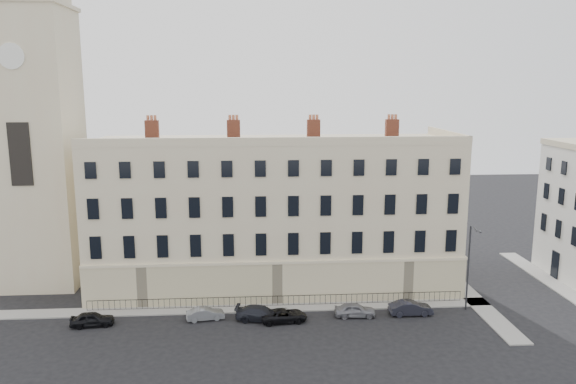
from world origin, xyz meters
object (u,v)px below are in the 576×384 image
object	(u,v)px
car_b	(205,314)
car_e	(355,310)
car_f	(411,308)
streetlamp	(469,264)
car_a	(92,319)
car_d	(284,315)
car_c	(260,313)

from	to	relation	value
car_b	car_e	xyz separation A→B (m)	(13.32, -0.24, 0.07)
car_f	car_e	bearing A→B (deg)	89.28
car_b	car_e	world-z (taller)	car_e
car_b	streetlamp	distance (m)	24.18
car_a	car_f	world-z (taller)	car_f
car_a	car_b	xyz separation A→B (m)	(9.62, 0.62, -0.07)
car_a	car_d	world-z (taller)	car_a
car_d	car_f	bearing A→B (deg)	-92.89
car_f	streetlamp	distance (m)	6.68
car_e	car_f	bearing A→B (deg)	-86.82
car_e	car_f	xyz separation A→B (m)	(5.08, 0.04, 0.02)
streetlamp	car_d	bearing A→B (deg)	-162.77
car_c	car_e	world-z (taller)	car_c
car_c	car_f	size ratio (longest dim) A/B	1.13
car_a	car_f	distance (m)	28.02
car_b	car_d	distance (m)	6.96
car_c	car_d	size ratio (longest dim) A/B	1.08
streetlamp	car_b	bearing A→B (deg)	-166.19
streetlamp	car_a	bearing A→B (deg)	-165.49
streetlamp	car_f	bearing A→B (deg)	-159.86
car_d	car_e	size ratio (longest dim) A/B	1.11
car_b	car_c	bearing A→B (deg)	-105.10
car_d	streetlamp	bearing A→B (deg)	-91.49
car_a	car_f	xyz separation A→B (m)	(28.01, 0.42, 0.02)
car_a	car_d	bearing A→B (deg)	-97.76
car_a	car_c	xyz separation A→B (m)	(14.47, 0.17, 0.02)
car_d	car_e	xyz separation A→B (m)	(6.41, 0.63, 0.06)
car_c	car_d	bearing A→B (deg)	-91.40
car_b	car_d	bearing A→B (deg)	-106.90
car_c	car_e	size ratio (longest dim) A/B	1.20
car_f	car_a	bearing A→B (deg)	89.73
car_b	car_f	distance (m)	18.40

